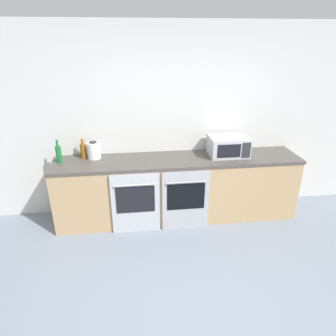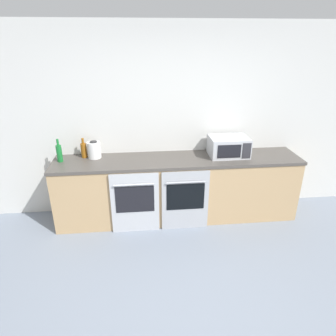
# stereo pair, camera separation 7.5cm
# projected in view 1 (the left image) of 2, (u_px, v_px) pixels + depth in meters

# --- Properties ---
(ground_plane) EXTENTS (16.00, 16.00, 0.00)m
(ground_plane) POSITION_uv_depth(u_px,v_px,m) (205.00, 316.00, 2.78)
(ground_plane) COLOR gray
(wall_back) EXTENTS (10.00, 0.06, 2.60)m
(wall_back) POSITION_uv_depth(u_px,v_px,m) (175.00, 122.00, 4.16)
(wall_back) COLOR silver
(wall_back) RESTS_ON ground_plane
(counter_back) EXTENTS (3.32, 0.63, 0.89)m
(counter_back) POSITION_uv_depth(u_px,v_px,m) (177.00, 188.00, 4.19)
(counter_back) COLOR tan
(counter_back) RESTS_ON ground_plane
(oven_left) EXTENTS (0.62, 0.06, 0.84)m
(oven_left) POSITION_uv_depth(u_px,v_px,m) (136.00, 203.00, 3.84)
(oven_left) COLOR #B7BABF
(oven_left) RESTS_ON ground_plane
(oven_right) EXTENTS (0.62, 0.06, 0.84)m
(oven_right) POSITION_uv_depth(u_px,v_px,m) (186.00, 200.00, 3.92)
(oven_right) COLOR #A8AAAF
(oven_right) RESTS_ON ground_plane
(microwave) EXTENTS (0.52, 0.39, 0.26)m
(microwave) POSITION_uv_depth(u_px,v_px,m) (228.00, 146.00, 4.08)
(microwave) COLOR #B7BABF
(microwave) RESTS_ON counter_back
(bottle_amber) EXTENTS (0.08, 0.08, 0.27)m
(bottle_amber) POSITION_uv_depth(u_px,v_px,m) (83.00, 150.00, 3.99)
(bottle_amber) COLOR #8C5114
(bottle_amber) RESTS_ON counter_back
(bottle_green) EXTENTS (0.07, 0.07, 0.31)m
(bottle_green) POSITION_uv_depth(u_px,v_px,m) (59.00, 154.00, 3.84)
(bottle_green) COLOR #19722D
(bottle_green) RESTS_ON counter_back
(kettle) EXTENTS (0.18, 0.18, 0.23)m
(kettle) POSITION_uv_depth(u_px,v_px,m) (94.00, 150.00, 3.98)
(kettle) COLOR white
(kettle) RESTS_ON counter_back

